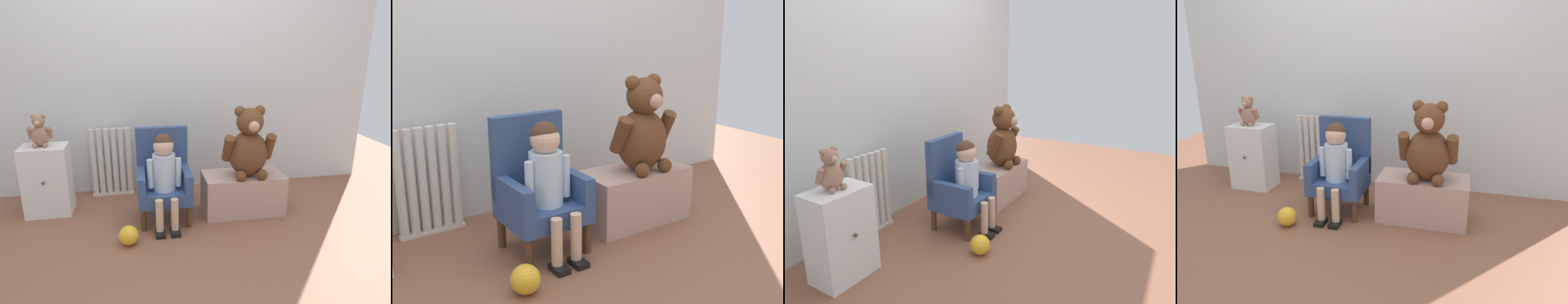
% 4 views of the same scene
% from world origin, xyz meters
% --- Properties ---
extents(ground_plane, '(6.00, 6.00, 0.00)m').
position_xyz_m(ground_plane, '(0.00, 0.00, 0.00)').
color(ground_plane, brown).
extents(back_wall, '(3.80, 0.05, 2.40)m').
position_xyz_m(back_wall, '(0.00, 1.21, 1.20)').
color(back_wall, silver).
rests_on(back_wall, ground_plane).
extents(radiator, '(0.37, 0.05, 0.62)m').
position_xyz_m(radiator, '(-0.56, 1.09, 0.31)').
color(radiator, silver).
rests_on(radiator, ground_plane).
extents(small_dresser, '(0.35, 0.27, 0.57)m').
position_xyz_m(small_dresser, '(-1.05, 0.81, 0.28)').
color(small_dresser, silver).
rests_on(small_dresser, ground_plane).
extents(child_armchair, '(0.41, 0.37, 0.71)m').
position_xyz_m(child_armchair, '(-0.14, 0.60, 0.32)').
color(child_armchair, '#334976').
rests_on(child_armchair, ground_plane).
extents(child_figure, '(0.25, 0.35, 0.70)m').
position_xyz_m(child_figure, '(-0.14, 0.48, 0.45)').
color(child_figure, silver).
rests_on(child_figure, ground_plane).
extents(low_bench, '(0.64, 0.32, 0.33)m').
position_xyz_m(low_bench, '(0.50, 0.58, 0.16)').
color(low_bench, tan).
rests_on(low_bench, ground_plane).
extents(large_teddy_bear, '(0.41, 0.29, 0.56)m').
position_xyz_m(large_teddy_bear, '(0.52, 0.54, 0.57)').
color(large_teddy_bear, brown).
rests_on(large_teddy_bear, low_bench).
extents(small_teddy_bear, '(0.18, 0.13, 0.25)m').
position_xyz_m(small_teddy_bear, '(-1.06, 0.82, 0.68)').
color(small_teddy_bear, '#986C56').
rests_on(small_teddy_bear, small_dresser).
extents(toy_ball, '(0.14, 0.14, 0.14)m').
position_xyz_m(toy_ball, '(-0.42, 0.22, 0.07)').
color(toy_ball, gold).
rests_on(toy_ball, ground_plane).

